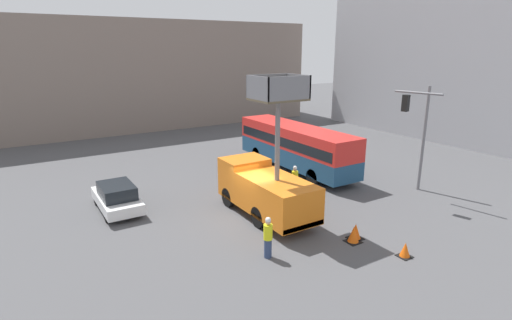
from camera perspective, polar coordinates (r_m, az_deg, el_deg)
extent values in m
plane|color=#4C4C4F|center=(21.00, -1.03, -8.20)|extent=(120.00, 120.00, 0.00)
cube|color=gray|center=(46.70, -20.00, 11.32)|extent=(44.00, 10.00, 11.34)
cube|color=#9E9EA3|center=(44.20, 29.10, 14.37)|extent=(10.00, 28.00, 17.85)
cube|color=orange|center=(22.39, -1.64, -2.39)|extent=(2.39, 1.90, 2.14)
cube|color=orange|center=(19.93, 2.97, -5.29)|extent=(2.39, 4.44, 1.79)
cube|color=red|center=(18.62, 6.78, -9.44)|extent=(2.34, 0.10, 0.24)
cylinder|color=black|center=(22.26, -3.96, -5.32)|extent=(0.30, 1.07, 1.07)
cylinder|color=black|center=(23.23, 0.61, -4.36)|extent=(0.30, 1.07, 1.07)
cylinder|color=black|center=(19.71, 0.40, -8.15)|extent=(0.30, 1.07, 1.07)
cylinder|color=black|center=(20.81, 5.32, -6.89)|extent=(0.30, 1.07, 1.07)
cylinder|color=slate|center=(19.09, 3.09, 2.70)|extent=(0.24, 0.24, 3.90)
cube|color=brown|center=(18.74, 3.18, 8.67)|extent=(2.36, 1.85, 0.10)
cube|color=slate|center=(18.05, 0.18, 10.26)|extent=(0.08, 1.85, 1.05)
cube|color=slate|center=(19.35, 6.02, 10.54)|extent=(0.08, 1.85, 1.05)
cube|color=slate|center=(19.41, 1.68, 10.64)|extent=(2.36, 0.08, 1.05)
cube|color=slate|center=(17.96, 4.84, 10.17)|extent=(2.36, 0.08, 1.05)
cube|color=navy|center=(28.90, 5.63, 0.72)|extent=(2.53, 10.92, 1.22)
cube|color=red|center=(28.58, 5.70, 3.35)|extent=(2.53, 10.92, 1.49)
cube|color=black|center=(28.63, 5.69, 2.91)|extent=(2.55, 10.48, 0.66)
cylinder|color=black|center=(31.12, 0.19, 0.87)|extent=(0.30, 1.07, 1.07)
cylinder|color=black|center=(32.31, 3.55, 1.41)|extent=(0.30, 1.07, 1.07)
cylinder|color=black|center=(25.85, 8.16, -2.41)|extent=(0.30, 1.07, 1.07)
cylinder|color=black|center=(27.28, 11.76, -1.62)|extent=(0.30, 1.07, 1.07)
cylinder|color=slate|center=(26.11, 22.83, 2.73)|extent=(0.18, 0.18, 6.39)
cylinder|color=slate|center=(24.41, 22.18, 8.88)|extent=(0.68, 2.74, 0.13)
cube|color=black|center=(23.22, 20.60, 7.62)|extent=(0.38, 0.38, 0.90)
sphere|color=red|center=(23.19, 20.66, 8.23)|extent=(0.20, 0.20, 0.20)
cylinder|color=navy|center=(17.15, 1.71, -12.48)|extent=(0.32, 0.32, 0.83)
cylinder|color=yellow|center=(16.81, 1.73, -10.24)|extent=(0.38, 0.38, 0.66)
sphere|color=tan|center=(16.62, 1.74, -8.87)|extent=(0.23, 0.23, 0.23)
sphere|color=white|center=(16.58, 1.74, -8.55)|extent=(0.24, 0.24, 0.24)
cylinder|color=navy|center=(23.97, 5.53, -4.09)|extent=(0.32, 0.32, 0.84)
cylinder|color=yellow|center=(23.72, 5.58, -2.38)|extent=(0.38, 0.38, 0.67)
sphere|color=tan|center=(23.59, 5.61, -1.35)|extent=(0.23, 0.23, 0.23)
sphere|color=white|center=(23.56, 5.61, -1.11)|extent=(0.24, 0.24, 0.24)
cube|color=black|center=(18.47, 20.44, -12.76)|extent=(0.57, 0.57, 0.03)
cone|color=#F25B0F|center=(18.33, 20.53, -11.91)|extent=(0.45, 0.45, 0.65)
cube|color=black|center=(19.39, 13.97, -10.79)|extent=(0.64, 0.64, 0.03)
cone|color=#F25B0F|center=(19.24, 14.03, -9.85)|extent=(0.51, 0.51, 0.73)
cube|color=black|center=(19.06, 13.69, -11.25)|extent=(0.66, 0.66, 0.03)
cone|color=#F25B0F|center=(18.90, 13.76, -10.27)|extent=(0.53, 0.53, 0.75)
cube|color=silver|center=(23.00, -19.26, -5.45)|extent=(1.87, 4.31, 0.56)
cube|color=black|center=(22.59, -19.27, -4.14)|extent=(1.65, 2.37, 0.68)
cylinder|color=black|center=(24.19, -21.81, -5.26)|extent=(0.22, 0.64, 0.64)
cylinder|color=black|center=(24.47, -18.06, -4.65)|extent=(0.22, 0.64, 0.64)
cylinder|color=black|center=(21.73, -20.50, -7.50)|extent=(0.22, 0.64, 0.64)
cylinder|color=black|center=(22.04, -16.34, -6.78)|extent=(0.22, 0.64, 0.64)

